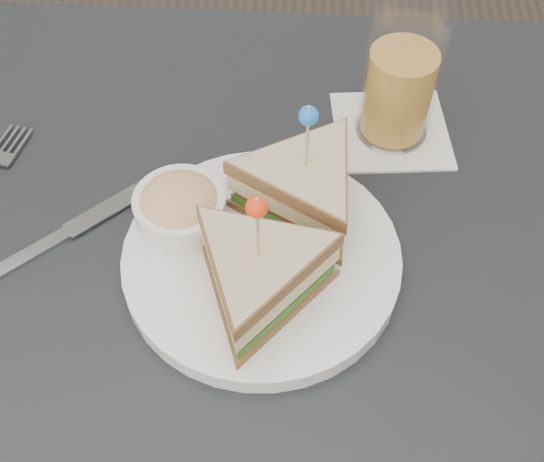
{
  "coord_description": "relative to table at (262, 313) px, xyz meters",
  "views": [
    {
      "loc": [
        0.03,
        -0.35,
        1.28
      ],
      "look_at": [
        0.01,
        0.01,
        0.8
      ],
      "focal_mm": 45.0,
      "sensor_mm": 36.0,
      "label": 1
    }
  ],
  "objects": [
    {
      "name": "table",
      "position": [
        0.0,
        0.0,
        0.0
      ],
      "size": [
        0.8,
        0.8,
        0.75
      ],
      "color": "black",
      "rests_on": "ground"
    },
    {
      "name": "plate_meal",
      "position": [
        0.01,
        0.01,
        0.12
      ],
      "size": [
        0.33,
        0.33,
        0.15
      ],
      "rotation": [
        0.0,
        0.0,
        0.35
      ],
      "color": "white",
      "rests_on": "table"
    },
    {
      "name": "cutlery_knife",
      "position": [
        -0.18,
        0.04,
        0.08
      ],
      "size": [
        0.16,
        0.15,
        0.01
      ],
      "rotation": [
        0.0,
        0.0,
        -0.82
      ],
      "color": "silver",
      "rests_on": "table"
    },
    {
      "name": "drink_set",
      "position": [
        0.13,
        0.19,
        0.15
      ],
      "size": [
        0.13,
        0.13,
        0.16
      ],
      "rotation": [
        0.0,
        0.0,
        0.11
      ],
      "color": "white",
      "rests_on": "table"
    }
  ]
}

